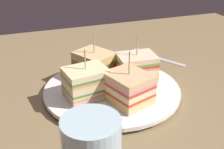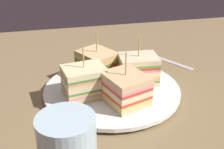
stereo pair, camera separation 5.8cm
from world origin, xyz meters
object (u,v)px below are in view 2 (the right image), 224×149
at_px(sandwich_wedge_3, 138,69).
at_px(chip_pile, 113,85).
at_px(sandwich_wedge_0, 97,64).
at_px(spoon, 154,55).
at_px(plate, 112,90).
at_px(sandwich_wedge_1, 85,82).
at_px(sandwich_wedge_2, 125,89).

height_order(sandwich_wedge_3, chip_pile, sandwich_wedge_3).
xyz_separation_m(sandwich_wedge_0, spoon, (0.17, 0.11, -0.04)).
xyz_separation_m(chip_pile, spoon, (0.15, 0.17, -0.02)).
relative_size(plate, sandwich_wedge_3, 2.79).
bearing_deg(sandwich_wedge_0, sandwich_wedge_3, 31.53).
distance_m(plate, chip_pile, 0.01).
bearing_deg(sandwich_wedge_1, chip_pile, 4.87).
bearing_deg(plate, sandwich_wedge_3, 12.56).
distance_m(sandwich_wedge_2, sandwich_wedge_3, 0.09).
xyz_separation_m(sandwich_wedge_2, sandwich_wedge_3, (0.05, 0.07, 0.00)).
height_order(plate, chip_pile, chip_pile).
height_order(sandwich_wedge_0, chip_pile, sandwich_wedge_0).
bearing_deg(sandwich_wedge_3, sandwich_wedge_0, -25.19).
xyz_separation_m(sandwich_wedge_3, spoon, (0.10, 0.15, -0.04)).
relative_size(chip_pile, spoon, 0.44).
distance_m(sandwich_wedge_3, spoon, 0.18).
distance_m(sandwich_wedge_0, chip_pile, 0.07).
relative_size(sandwich_wedge_0, sandwich_wedge_3, 1.02).
xyz_separation_m(sandwich_wedge_1, spoon, (0.21, 0.18, -0.04)).
height_order(sandwich_wedge_1, sandwich_wedge_3, sandwich_wedge_3).
xyz_separation_m(sandwich_wedge_2, spoon, (0.14, 0.22, -0.04)).
xyz_separation_m(sandwich_wedge_0, sandwich_wedge_3, (0.08, -0.04, 0.00)).
bearing_deg(sandwich_wedge_0, spoon, 93.08).
height_order(sandwich_wedge_0, sandwich_wedge_3, sandwich_wedge_0).
distance_m(sandwich_wedge_1, chip_pile, 0.06).
xyz_separation_m(sandwich_wedge_1, sandwich_wedge_2, (0.07, -0.04, -0.00)).
relative_size(plate, sandwich_wedge_1, 2.83).
bearing_deg(spoon, plate, 105.46).
distance_m(sandwich_wedge_0, sandwich_wedge_3, 0.09).
distance_m(sandwich_wedge_1, spoon, 0.28).
relative_size(sandwich_wedge_0, spoon, 0.70).
height_order(sandwich_wedge_0, sandwich_wedge_1, sandwich_wedge_0).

